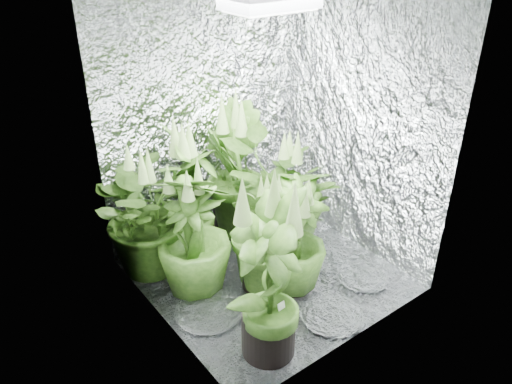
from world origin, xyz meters
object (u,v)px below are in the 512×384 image
object	(u,v)px
plant_f	(269,279)
plant_g	(260,238)
grow_lamp	(270,2)
plant_d	(193,234)
plant_e	(285,198)
plant_a	(149,212)
plant_b	(192,194)
plant_c	(232,174)
plant_h	(294,240)
circulation_fan	(296,208)

from	to	relation	value
plant_f	plant_g	bearing A→B (deg)	57.10
grow_lamp	plant_d	xyz separation A→B (m)	(-0.49, 0.15, -1.38)
plant_e	plant_g	xyz separation A→B (m)	(-0.38, -0.21, -0.08)
plant_a	plant_b	size ratio (longest dim) A/B	0.86
plant_b	plant_c	bearing A→B (deg)	14.28
plant_a	plant_h	bearing A→B (deg)	-49.54
plant_b	plant_h	size ratio (longest dim) A/B	1.34
plant_b	plant_e	world-z (taller)	plant_b
grow_lamp	circulation_fan	xyz separation A→B (m)	(0.61, 0.39, -1.68)
plant_f	circulation_fan	distance (m)	1.47
plant_c	plant_d	size ratio (longest dim) A/B	1.16
plant_e	plant_h	bearing A→B (deg)	-120.52
plant_a	plant_d	size ratio (longest dim) A/B	1.00
plant_b	plant_e	size ratio (longest dim) A/B	1.14
plant_g	circulation_fan	distance (m)	0.90
plant_c	plant_g	size ratio (longest dim) A/B	1.31
plant_d	plant_g	bearing A→B (deg)	-31.55
plant_b	plant_d	bearing A→B (deg)	-120.23
plant_d	plant_h	bearing A→B (deg)	-34.36
plant_a	plant_d	bearing A→B (deg)	-74.27
plant_c	plant_h	distance (m)	0.85
plant_h	grow_lamp	bearing A→B (deg)	103.44
grow_lamp	plant_h	size ratio (longest dim) A/B	0.59
plant_h	plant_f	bearing A→B (deg)	-144.39
plant_e	plant_g	bearing A→B (deg)	-151.28
plant_a	plant_f	distance (m)	1.13
plant_b	plant_c	size ratio (longest dim) A/B	1.00
plant_c	plant_d	distance (m)	0.78
grow_lamp	plant_b	bearing A→B (deg)	119.07
plant_a	plant_g	bearing A→B (deg)	-52.28
grow_lamp	plant_d	bearing A→B (deg)	162.80
plant_d	plant_e	size ratio (longest dim) A/B	0.98
plant_g	plant_c	bearing A→B (deg)	69.44
grow_lamp	plant_a	xyz separation A→B (m)	(-0.60, 0.55, -1.36)
plant_b	plant_f	xyz separation A→B (m)	(-0.16, -1.07, -0.00)
plant_a	plant_b	xyz separation A→B (m)	(0.32, -0.04, 0.05)
plant_e	plant_f	bearing A→B (deg)	-134.84
plant_a	plant_c	bearing A→B (deg)	5.23
grow_lamp	plant_f	size ratio (longest dim) A/B	0.44
plant_g	plant_e	bearing A→B (deg)	28.72
plant_c	grow_lamp	bearing A→B (deg)	-102.81
plant_c	plant_d	world-z (taller)	plant_c
plant_d	circulation_fan	bearing A→B (deg)	12.37
plant_c	plant_h	size ratio (longest dim) A/B	1.33
plant_b	plant_d	distance (m)	0.42
plant_b	plant_e	distance (m)	0.66
circulation_fan	plant_e	bearing A→B (deg)	-154.48
plant_b	circulation_fan	size ratio (longest dim) A/B	3.33
plant_g	circulation_fan	size ratio (longest dim) A/B	2.53
plant_a	plant_e	world-z (taller)	plant_e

